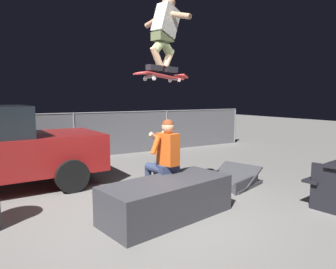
{
  "coord_description": "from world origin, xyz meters",
  "views": [
    {
      "loc": [
        -2.08,
        -3.78,
        1.71
      ],
      "look_at": [
        0.33,
        0.25,
        1.14
      ],
      "focal_mm": 32.63,
      "sensor_mm": 36.0,
      "label": 1
    }
  ],
  "objects_px": {
    "skater_airborne": "(165,30)",
    "kicker_ramp": "(232,181)",
    "person_sitting_on_ledge": "(163,157)",
    "ledge_box_main": "(167,199)",
    "skateboard": "(163,76)"
  },
  "relations": [
    {
      "from": "person_sitting_on_ledge",
      "to": "kicker_ramp",
      "type": "xyz_separation_m",
      "value": [
        1.69,
        0.24,
        -0.7
      ]
    },
    {
      "from": "person_sitting_on_ledge",
      "to": "kicker_ramp",
      "type": "bearing_deg",
      "value": 8.24
    },
    {
      "from": "person_sitting_on_ledge",
      "to": "skateboard",
      "type": "distance_m",
      "value": 1.25
    },
    {
      "from": "ledge_box_main",
      "to": "skateboard",
      "type": "height_order",
      "value": "skateboard"
    },
    {
      "from": "skater_airborne",
      "to": "person_sitting_on_ledge",
      "type": "bearing_deg",
      "value": 81.37
    },
    {
      "from": "skater_airborne",
      "to": "kicker_ramp",
      "type": "height_order",
      "value": "skater_airborne"
    },
    {
      "from": "skater_airborne",
      "to": "kicker_ramp",
      "type": "bearing_deg",
      "value": 10.55
    },
    {
      "from": "ledge_box_main",
      "to": "skater_airborne",
      "type": "distance_m",
      "value": 2.49
    },
    {
      "from": "skateboard",
      "to": "kicker_ramp",
      "type": "bearing_deg",
      "value": 10.8
    },
    {
      "from": "skateboard",
      "to": "skater_airborne",
      "type": "relative_size",
      "value": 0.92
    },
    {
      "from": "person_sitting_on_ledge",
      "to": "skater_airborne",
      "type": "height_order",
      "value": "skater_airborne"
    },
    {
      "from": "kicker_ramp",
      "to": "skateboard",
      "type": "bearing_deg",
      "value": -169.2
    },
    {
      "from": "person_sitting_on_ledge",
      "to": "skateboard",
      "type": "relative_size",
      "value": 1.33
    },
    {
      "from": "ledge_box_main",
      "to": "kicker_ramp",
      "type": "height_order",
      "value": "ledge_box_main"
    },
    {
      "from": "ledge_box_main",
      "to": "person_sitting_on_ledge",
      "type": "relative_size",
      "value": 1.38
    }
  ]
}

